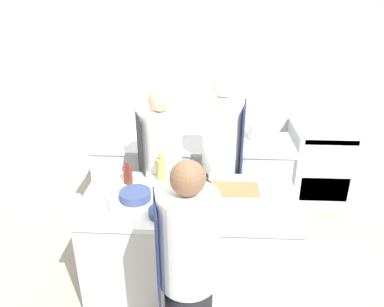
% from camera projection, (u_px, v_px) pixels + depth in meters
% --- Properties ---
extents(ground_plane, '(16.00, 16.00, 0.00)m').
position_uv_depth(ground_plane, '(190.00, 281.00, 3.50)').
color(ground_plane, '#A89E8E').
extents(wall_back, '(8.00, 0.06, 2.80)m').
position_uv_depth(wall_back, '(199.00, 79.00, 4.84)').
color(wall_back, silver).
rests_on(wall_back, ground_plane).
extents(prep_counter, '(1.81, 0.90, 0.91)m').
position_uv_depth(prep_counter, '(190.00, 242.00, 3.31)').
color(prep_counter, silver).
rests_on(prep_counter, ground_plane).
extents(pass_counter, '(2.27, 0.67, 0.91)m').
position_uv_depth(pass_counter, '(192.00, 177.00, 4.41)').
color(pass_counter, silver).
rests_on(pass_counter, ground_plane).
extents(oven_range, '(0.73, 0.74, 0.91)m').
position_uv_depth(oven_range, '(319.00, 161.00, 4.79)').
color(oven_range, silver).
rests_on(oven_range, ground_plane).
extents(chef_at_prep_near, '(0.43, 0.41, 1.63)m').
position_uv_depth(chef_at_prep_near, '(188.00, 274.00, 2.46)').
color(chef_at_prep_near, black).
rests_on(chef_at_prep_near, ground_plane).
extents(chef_at_stove, '(0.43, 0.41, 1.76)m').
position_uv_depth(chef_at_stove, '(222.00, 163.00, 3.80)').
color(chef_at_stove, black).
rests_on(chef_at_stove, ground_plane).
extents(chef_at_pass_far, '(0.45, 0.44, 1.69)m').
position_uv_depth(chef_at_pass_far, '(162.00, 173.00, 3.70)').
color(chef_at_pass_far, black).
rests_on(chef_at_pass_far, ground_plane).
extents(bottle_olive_oil, '(0.07, 0.07, 0.31)m').
position_uv_depth(bottle_olive_oil, '(114.00, 200.00, 2.86)').
color(bottle_olive_oil, silver).
rests_on(bottle_olive_oil, prep_counter).
extents(bottle_vinegar, '(0.08, 0.08, 0.25)m').
position_uv_depth(bottle_vinegar, '(181.00, 190.00, 3.04)').
color(bottle_vinegar, '#19471E').
rests_on(bottle_vinegar, prep_counter).
extents(bottle_wine, '(0.06, 0.06, 0.25)m').
position_uv_depth(bottle_wine, '(207.00, 190.00, 3.05)').
color(bottle_wine, black).
rests_on(bottle_wine, prep_counter).
extents(bottle_cooking_oil, '(0.08, 0.08, 0.21)m').
position_uv_depth(bottle_cooking_oil, '(128.00, 175.00, 3.32)').
color(bottle_cooking_oil, '#5B2319').
rests_on(bottle_cooking_oil, prep_counter).
extents(bottle_sauce, '(0.08, 0.08, 0.27)m').
position_uv_depth(bottle_sauce, '(161.00, 169.00, 3.37)').
color(bottle_sauce, '#B2A84C').
rests_on(bottle_sauce, prep_counter).
extents(bowl_mixing_large, '(0.26, 0.26, 0.07)m').
position_uv_depth(bowl_mixing_large, '(135.00, 195.00, 3.09)').
color(bowl_mixing_large, navy).
rests_on(bowl_mixing_large, prep_counter).
extents(bowl_prep_small, '(0.25, 0.25, 0.06)m').
position_uv_depth(bowl_prep_small, '(165.00, 212.00, 2.88)').
color(bowl_prep_small, navy).
rests_on(bowl_prep_small, prep_counter).
extents(cutting_board, '(0.42, 0.26, 0.01)m').
position_uv_depth(cutting_board, '(235.00, 189.00, 3.25)').
color(cutting_board, olive).
rests_on(cutting_board, prep_counter).
extents(stockpot, '(0.24, 0.24, 0.17)m').
position_uv_depth(stockpot, '(259.00, 132.00, 4.24)').
color(stockpot, silver).
rests_on(stockpot, pass_counter).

